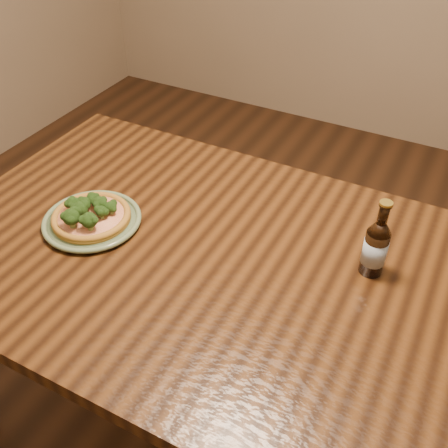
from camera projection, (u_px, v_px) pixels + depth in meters
The scene contains 4 objects.
table at pixel (246, 295), 1.28m from camera, with size 1.60×0.90×0.75m.
plate at pixel (92, 221), 1.34m from camera, with size 0.25×0.25×0.02m.
pizza at pixel (90, 215), 1.33m from camera, with size 0.20×0.20×0.07m.
beer_bottle at pixel (376, 247), 1.17m from camera, with size 0.06×0.06×0.20m.
Camera 1 is at (0.37, -0.71, 1.60)m, focal length 42.00 mm.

